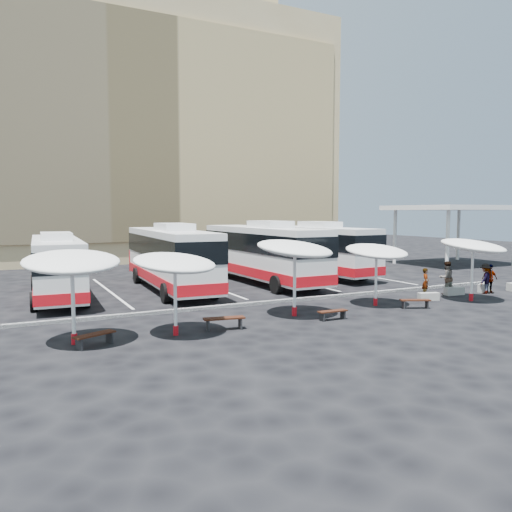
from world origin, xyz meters
name	(u,v)px	position (x,y,z in m)	size (l,w,h in m)	color
ground	(265,306)	(0.00, 0.00, 0.00)	(120.00, 120.00, 0.00)	black
sandstone_building	(123,135)	(0.00, 31.87, 12.63)	(42.00, 18.25, 29.60)	tan
service_canopy	(454,209)	(24.00, 10.00, 4.87)	(10.00, 8.00, 5.20)	white
curb_divider	(261,303)	(0.00, 0.50, 0.07)	(34.00, 0.25, 0.15)	black
bay_lines	(207,285)	(0.00, 8.00, 0.01)	(24.15, 12.00, 0.01)	white
bus_0	(56,264)	(-8.91, 7.23, 1.82)	(3.02, 11.32, 3.56)	white
bus_1	(170,256)	(-2.65, 7.08, 2.03)	(3.35, 12.65, 3.98)	white
bus_2	(262,251)	(3.56, 7.24, 2.08)	(3.13, 12.87, 4.07)	white
bus_3	(311,248)	(8.58, 9.22, 2.02)	(3.59, 12.63, 3.96)	white
sunshade_0	(72,262)	(-9.28, -3.34, 2.89)	(3.27, 3.32, 3.40)	white
sunshade_1	(175,263)	(-5.71, -3.67, 2.72)	(4.00, 4.02, 3.20)	white
sunshade_2	(295,249)	(0.09, -2.64, 2.98)	(4.47, 4.49, 3.51)	white
sunshade_3	(377,252)	(4.95, -2.32, 2.68)	(3.06, 3.10, 3.15)	white
sunshade_4	(473,246)	(10.28, -3.52, 2.85)	(4.15, 4.17, 3.36)	white
wood_bench_0	(95,337)	(-8.69, -3.98, 0.35)	(1.52, 0.98, 0.46)	black
wood_bench_1	(224,320)	(-3.75, -3.70, 0.38)	(1.67, 0.71, 0.50)	black
wood_bench_2	(333,313)	(1.11, -4.12, 0.32)	(1.35, 0.37, 0.41)	black
wood_bench_3	(415,302)	(6.14, -3.78, 0.34)	(1.46, 0.95, 0.44)	black
conc_bench_0	(428,297)	(8.39, -2.42, 0.20)	(1.08, 0.36, 0.40)	gray
conc_bench_1	(454,291)	(10.97, -1.79, 0.22)	(1.16, 0.39, 0.43)	gray
conc_bench_2	(484,288)	(13.52, -1.71, 0.23)	(1.25, 0.42, 0.47)	gray
passenger_0	(426,282)	(9.21, -1.41, 0.78)	(0.57, 0.37, 1.55)	black
passenger_1	(447,278)	(10.76, -1.42, 0.93)	(0.91, 0.71, 1.87)	black
passenger_2	(490,279)	(13.23, -2.28, 0.83)	(0.97, 0.40, 1.66)	black
passenger_3	(485,279)	(12.91, -2.23, 0.85)	(1.10, 0.63, 1.70)	black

